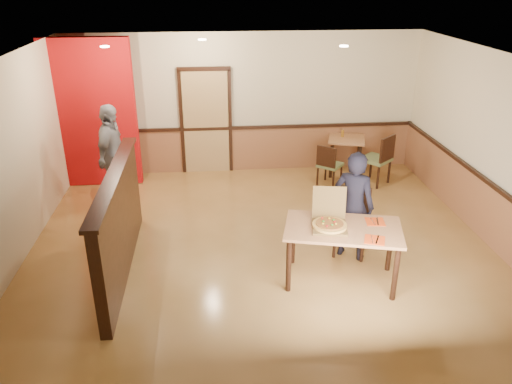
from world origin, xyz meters
TOP-DOWN VIEW (x-y plane):
  - floor at (0.00, 0.00)m, footprint 7.00×7.00m
  - ceiling at (0.00, 0.00)m, footprint 7.00×7.00m
  - wall_back at (0.00, 3.50)m, footprint 7.00×0.00m
  - wall_left at (-3.50, 0.00)m, footprint 0.00×7.00m
  - wall_right at (3.50, 0.00)m, footprint 0.00×7.00m
  - wainscot_back at (0.00, 3.47)m, footprint 7.00×0.04m
  - chair_rail_back at (0.00, 3.45)m, footprint 7.00×0.06m
  - wainscot_right at (3.47, 0.00)m, footprint 0.04×7.00m
  - chair_rail_right at (3.45, 0.00)m, footprint 0.06×7.00m
  - back_door at (-0.80, 3.46)m, footprint 0.90×0.06m
  - booth_partition at (-2.00, -0.20)m, footprint 0.20×3.10m
  - red_accent_panel at (-2.90, 3.00)m, footprint 1.60×0.20m
  - spot_a at (-2.30, 1.80)m, footprint 0.14×0.14m
  - spot_b at (-0.80, 2.50)m, footprint 0.14×0.14m
  - spot_c at (1.40, 1.50)m, footprint 0.14×0.14m
  - main_table at (0.95, -0.76)m, footprint 1.67×1.19m
  - diner_chair at (1.30, -0.00)m, footprint 0.63×0.63m
  - side_chair_left at (1.52, 2.45)m, footprint 0.58×0.58m
  - side_chair_right at (2.51, 2.44)m, footprint 0.70×0.70m
  - side_table at (2.01, 3.05)m, footprint 0.87×0.87m
  - diner at (1.25, -0.15)m, footprint 0.71×0.65m
  - passerby at (-2.44, 2.05)m, footprint 0.60×1.12m
  - pizza_box at (0.77, -0.71)m, footprint 0.52×0.59m
  - pizza at (0.76, -0.76)m, footprint 0.51×0.51m
  - napkin_near at (1.25, -1.12)m, footprint 0.32×0.32m
  - napkin_far at (1.41, -0.64)m, footprint 0.27×0.27m
  - condiment at (1.95, 3.16)m, footprint 0.06×0.06m

SIDE VIEW (x-z plane):
  - floor at x=0.00m, z-range 0.00..0.00m
  - wainscot_back at x=0.00m, z-range 0.00..0.90m
  - wainscot_right at x=3.47m, z-range 0.00..0.90m
  - side_chair_left at x=1.52m, z-range 0.04..0.87m
  - diner_chair at x=1.30m, z-range 0.05..1.02m
  - side_chair_right at x=2.51m, z-range 0.05..1.05m
  - side_table at x=2.01m, z-range 0.20..0.96m
  - main_table at x=0.95m, z-range 0.29..1.10m
  - booth_partition at x=-2.00m, z-range 0.01..1.46m
  - napkin_far at x=1.41m, z-range 0.80..0.81m
  - napkin_near at x=1.25m, z-range 0.80..0.81m
  - diner at x=1.25m, z-range 0.00..1.62m
  - condiment at x=1.95m, z-range 0.76..0.90m
  - pizza at x=0.76m, z-range 0.84..0.87m
  - pizza_box at x=0.77m, z-range 0.63..1.10m
  - passerby at x=-2.44m, z-range 0.00..1.81m
  - chair_rail_back at x=0.00m, z-range 0.89..0.95m
  - chair_rail_right at x=3.45m, z-range 0.89..0.95m
  - back_door at x=-0.80m, z-range 0.00..2.10m
  - red_accent_panel at x=-2.90m, z-range 0.01..2.79m
  - wall_back at x=0.00m, z-range -2.10..4.90m
  - wall_left at x=-3.50m, z-range -2.10..4.90m
  - wall_right at x=3.50m, z-range -2.10..4.90m
  - spot_a at x=-2.30m, z-range 2.77..2.79m
  - spot_b at x=-0.80m, z-range 2.77..2.79m
  - spot_c at x=1.40m, z-range 2.77..2.79m
  - ceiling at x=0.00m, z-range 2.80..2.80m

